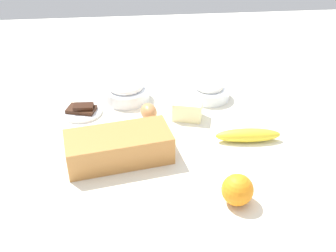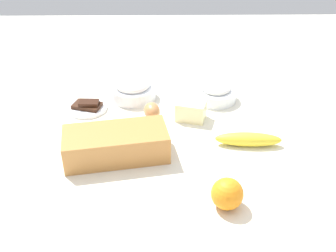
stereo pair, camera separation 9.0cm
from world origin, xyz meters
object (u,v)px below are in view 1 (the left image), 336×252
Objects in this scene: loaf_pan at (119,146)px; banana at (248,135)px; egg_near_butter at (149,112)px; flour_bowl at (209,91)px; orange_fruit at (237,190)px; butter_block at (188,110)px; sugar_bowl at (126,91)px; chocolate_plate at (82,111)px.

banana is (0.37, 0.05, -0.02)m from loaf_pan.
egg_near_butter reaches higher than banana.
loaf_pan is 1.57× the size of banana.
flour_bowl is 0.52m from orange_fruit.
butter_block is at bearing 136.61° from banana.
banana is at bearing -39.92° from sugar_bowl.
banana is at bearing -29.25° from egg_near_butter.
egg_near_butter is at bearing 150.75° from banana.
sugar_bowl is at bearing 75.70° from loaf_pan.
flour_bowl is at bearing 8.23° from chocolate_plate.
sugar_bowl is 0.82× the size of banana.
egg_near_butter is at bearing 55.27° from loaf_pan.
sugar_bowl is 1.73× the size of butter_block.
egg_near_butter is (-0.28, 0.16, 0.01)m from banana.
chocolate_plate is at bearing 156.97° from banana.
sugar_bowl is 0.24m from butter_block.
flour_bowl is at bearing 35.86° from loaf_pan.
chocolate_plate is at bearing 165.98° from egg_near_butter.
sugar_bowl reaches higher than banana.
egg_near_butter is (-0.12, 0.01, -0.00)m from butter_block.
orange_fruit is (-0.10, -0.25, 0.02)m from banana.
banana reaches higher than chocolate_plate.
loaf_pan is 0.34m from orange_fruit.
loaf_pan reaches higher than butter_block.
orange_fruit is 0.44m from egg_near_butter.
flour_bowl is at bearing 86.37° from orange_fruit.
flour_bowl is at bearing 103.10° from banana.
butter_block is at bearing -10.48° from chocolate_plate.
chocolate_plate is (-0.12, 0.26, -0.03)m from loaf_pan.
sugar_bowl is 0.17m from chocolate_plate.
flour_bowl is 0.28m from banana.
egg_near_butter is (-0.22, -0.12, -0.00)m from flour_bowl.
sugar_bowl is 2.28× the size of egg_near_butter.
sugar_bowl reaches higher than butter_block.
sugar_bowl is 2.05× the size of orange_fruit.
banana is 2.77× the size of egg_near_butter.
butter_block is at bearing 98.55° from orange_fruit.
flour_bowl is (0.31, 0.32, -0.01)m from loaf_pan.
flour_bowl is 0.28m from sugar_bowl.
orange_fruit reaches higher than butter_block.
orange_fruit reaches higher than banana.
orange_fruit is at bearing -49.11° from chocolate_plate.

